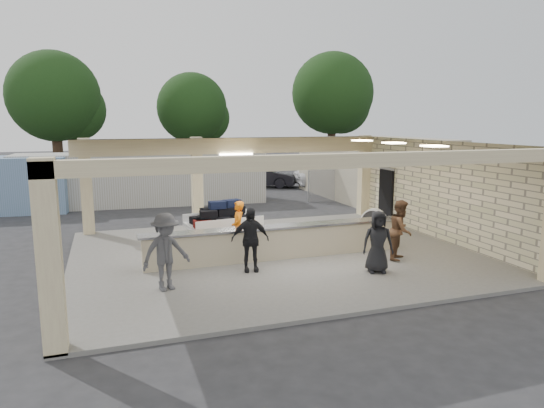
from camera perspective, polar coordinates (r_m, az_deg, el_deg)
name	(u,v)px	position (r m, az deg, el deg)	size (l,w,h in m)	color
ground	(274,256)	(15.12, 0.25, -6.18)	(120.00, 120.00, 0.00)	#29292B
pavilion	(274,210)	(15.50, 0.19, -0.67)	(12.01, 10.00, 3.55)	slate
baggage_counter	(280,242)	(14.52, 0.90, -4.47)	(8.20, 0.58, 0.98)	#BBAD8C
luggage_cart	(221,220)	(16.52, -6.01, -1.85)	(2.56, 1.78, 1.39)	white
drum_fan	(374,221)	(17.56, 11.88, -2.03)	(0.84, 0.84, 1.00)	white
baggage_handler	(238,228)	(14.88, -4.01, -2.80)	(0.60, 0.33, 1.65)	orange
passenger_a	(401,230)	(14.77, 14.92, -2.96)	(0.86, 0.38, 1.78)	brown
passenger_b	(250,240)	(13.17, -2.60, -4.20)	(1.03, 0.38, 1.76)	black
passenger_c	(166,252)	(11.96, -12.39, -5.54)	(1.22, 0.43, 1.89)	#4B4B50
passenger_d	(378,242)	(13.38, 12.34, -4.36)	(0.83, 0.34, 1.69)	black
car_white_a	(335,176)	(30.85, 7.44, 3.27)	(2.36, 4.98, 1.42)	white
car_white_b	(412,176)	(32.40, 16.17, 3.19)	(1.57, 4.22, 1.33)	white
car_dark	(262,176)	(30.75, -1.16, 3.29)	(1.46, 4.15, 1.38)	black
container_white	(144,179)	(25.10, -14.80, 2.90)	(11.99, 2.40, 2.60)	beige
fence	(409,178)	(27.84, 15.77, 3.00)	(12.06, 0.06, 2.03)	gray
tree_left	(59,100)	(38.03, -23.75, 11.11)	(6.60, 6.30, 9.00)	#382619
tree_mid	(196,111)	(40.53, -8.98, 10.79)	(6.00, 5.60, 8.00)	#382619
tree_right	(335,97)	(43.38, 7.41, 12.40)	(7.20, 7.00, 10.00)	#382619
adjacent_building	(376,167)	(27.81, 12.10, 4.27)	(6.00, 8.00, 3.20)	#B4AA8F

